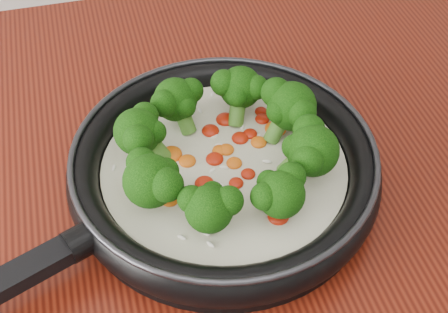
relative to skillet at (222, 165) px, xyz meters
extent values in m
cylinder|color=black|center=(0.00, 0.00, -0.03)|extent=(0.44, 0.44, 0.01)
torus|color=black|center=(0.00, 0.00, -0.01)|extent=(0.46, 0.46, 0.04)
torus|color=#2D2D33|center=(0.00, 0.00, 0.02)|extent=(0.45, 0.45, 0.01)
cylinder|color=black|center=(-0.16, -0.07, 0.00)|extent=(0.04, 0.04, 0.03)
cylinder|color=beige|center=(0.00, 0.00, -0.01)|extent=(0.36, 0.36, 0.02)
ellipsoid|color=#AD1A08|center=(0.04, 0.04, 0.00)|extent=(0.02, 0.02, 0.01)
ellipsoid|color=#AD1A08|center=(0.00, -0.05, 0.00)|extent=(0.03, 0.03, 0.01)
ellipsoid|color=#DC5A0E|center=(0.01, 0.02, 0.00)|extent=(0.02, 0.02, 0.01)
ellipsoid|color=#AD1A08|center=(0.02, -0.02, 0.00)|extent=(0.02, 0.02, 0.01)
ellipsoid|color=#AD1A08|center=(0.07, 0.06, 0.00)|extent=(0.02, 0.02, 0.01)
ellipsoid|color=#DC5A0E|center=(-0.07, -0.03, 0.00)|extent=(0.03, 0.03, 0.01)
ellipsoid|color=#AD1A08|center=(-0.01, 0.01, 0.00)|extent=(0.03, 0.03, 0.01)
ellipsoid|color=#AD1A08|center=(0.02, 0.07, 0.00)|extent=(0.03, 0.03, 0.01)
ellipsoid|color=#DC5A0E|center=(0.08, 0.04, 0.00)|extent=(0.03, 0.03, 0.01)
ellipsoid|color=#AD1A08|center=(0.04, -0.09, 0.00)|extent=(0.03, 0.03, 0.01)
ellipsoid|color=#AD1A08|center=(-0.10, 0.00, 0.00)|extent=(0.03, 0.03, 0.01)
ellipsoid|color=#DC5A0E|center=(0.05, 0.02, 0.00)|extent=(0.02, 0.02, 0.01)
ellipsoid|color=#AD1A08|center=(0.03, 0.04, 0.00)|extent=(0.03, 0.03, 0.01)
ellipsoid|color=#AD1A08|center=(-0.03, -0.02, 0.00)|extent=(0.02, 0.02, 0.01)
ellipsoid|color=#DC5A0E|center=(-0.05, 0.03, 0.00)|extent=(0.03, 0.03, 0.01)
ellipsoid|color=#AD1A08|center=(0.11, 0.01, 0.00)|extent=(0.03, 0.03, 0.01)
ellipsoid|color=#AD1A08|center=(0.00, 0.06, 0.00)|extent=(0.03, 0.03, 0.01)
ellipsoid|color=#DC5A0E|center=(0.00, 0.02, 0.00)|extent=(0.02, 0.02, 0.01)
ellipsoid|color=#AD1A08|center=(0.01, -0.03, 0.00)|extent=(0.02, 0.02, 0.01)
ellipsoid|color=#AD1A08|center=(-0.03, -0.05, 0.00)|extent=(0.03, 0.03, 0.01)
ellipsoid|color=#DC5A0E|center=(-0.04, 0.02, 0.00)|extent=(0.02, 0.02, 0.01)
ellipsoid|color=#AD1A08|center=(-0.02, -0.05, 0.00)|extent=(0.03, 0.03, 0.01)
ellipsoid|color=#AD1A08|center=(0.07, 0.08, 0.00)|extent=(0.02, 0.02, 0.01)
ellipsoid|color=#DC5A0E|center=(0.01, 0.00, 0.00)|extent=(0.02, 0.02, 0.01)
ellipsoid|color=white|center=(-0.01, 0.00, 0.00)|extent=(0.01, 0.01, 0.00)
ellipsoid|color=white|center=(0.05, -0.01, 0.00)|extent=(0.01, 0.01, 0.00)
ellipsoid|color=white|center=(-0.09, 0.05, 0.00)|extent=(0.01, 0.01, 0.00)
ellipsoid|color=white|center=(0.05, 0.04, 0.00)|extent=(0.01, 0.01, 0.00)
ellipsoid|color=white|center=(-0.04, -0.09, 0.00)|extent=(0.01, 0.01, 0.00)
ellipsoid|color=white|center=(0.03, 0.11, 0.00)|extent=(0.01, 0.01, 0.00)
ellipsoid|color=white|center=(0.02, 0.12, 0.00)|extent=(0.01, 0.01, 0.00)
ellipsoid|color=white|center=(-0.04, -0.10, 0.00)|extent=(0.01, 0.01, 0.00)
ellipsoid|color=white|center=(0.01, 0.03, 0.00)|extent=(0.01, 0.01, 0.00)
ellipsoid|color=white|center=(0.04, 0.06, 0.00)|extent=(0.01, 0.01, 0.00)
ellipsoid|color=white|center=(0.05, -0.04, 0.00)|extent=(0.01, 0.01, 0.00)
ellipsoid|color=white|center=(0.00, 0.05, 0.00)|extent=(0.01, 0.01, 0.00)
ellipsoid|color=white|center=(-0.06, -0.09, 0.00)|extent=(0.01, 0.01, 0.00)
ellipsoid|color=white|center=(-0.01, -0.03, 0.00)|extent=(0.01, 0.01, 0.00)
ellipsoid|color=white|center=(0.00, 0.00, 0.00)|extent=(0.01, 0.01, 0.00)
ellipsoid|color=white|center=(-0.12, 0.03, 0.00)|extent=(0.01, 0.01, 0.00)
ellipsoid|color=white|center=(0.04, -0.05, 0.00)|extent=(0.01, 0.01, 0.00)
ellipsoid|color=white|center=(0.00, 0.01, 0.00)|extent=(0.01, 0.01, 0.00)
ellipsoid|color=white|center=(0.08, 0.08, 0.00)|extent=(0.01, 0.01, 0.00)
ellipsoid|color=white|center=(0.00, 0.10, 0.00)|extent=(0.01, 0.01, 0.00)
cylinder|color=#4F872C|center=(0.07, 0.03, 0.02)|extent=(0.04, 0.03, 0.04)
sphere|color=black|center=(0.09, 0.04, 0.04)|extent=(0.07, 0.07, 0.06)
sphere|color=black|center=(0.08, 0.05, 0.05)|extent=(0.05, 0.05, 0.04)
sphere|color=black|center=(0.10, 0.01, 0.04)|extent=(0.04, 0.04, 0.03)
sphere|color=black|center=(0.07, 0.03, 0.04)|extent=(0.04, 0.04, 0.03)
cylinder|color=#4F872C|center=(0.04, 0.07, 0.02)|extent=(0.03, 0.04, 0.04)
sphere|color=black|center=(0.04, 0.09, 0.04)|extent=(0.07, 0.07, 0.05)
sphere|color=black|center=(0.02, 0.09, 0.04)|extent=(0.04, 0.04, 0.03)
sphere|color=black|center=(0.06, 0.07, 0.04)|extent=(0.04, 0.04, 0.03)
sphere|color=black|center=(0.04, 0.07, 0.04)|extent=(0.03, 0.03, 0.03)
cylinder|color=#4F872C|center=(-0.03, 0.07, 0.01)|extent=(0.03, 0.04, 0.04)
sphere|color=black|center=(-0.03, 0.09, 0.03)|extent=(0.07, 0.07, 0.05)
sphere|color=black|center=(-0.05, 0.07, 0.04)|extent=(0.04, 0.04, 0.03)
sphere|color=black|center=(-0.01, 0.09, 0.04)|extent=(0.04, 0.04, 0.03)
sphere|color=black|center=(-0.03, 0.07, 0.03)|extent=(0.03, 0.03, 0.03)
cylinder|color=#4F872C|center=(-0.07, 0.03, 0.02)|extent=(0.04, 0.03, 0.04)
sphere|color=black|center=(-0.09, 0.04, 0.04)|extent=(0.07, 0.07, 0.05)
sphere|color=black|center=(-0.09, 0.02, 0.05)|extent=(0.04, 0.04, 0.03)
sphere|color=black|center=(-0.07, 0.05, 0.04)|extent=(0.04, 0.04, 0.03)
sphere|color=black|center=(-0.07, 0.03, 0.04)|extent=(0.03, 0.03, 0.03)
cylinder|color=#4F872C|center=(-0.07, -0.03, 0.02)|extent=(0.04, 0.03, 0.04)
sphere|color=black|center=(-0.09, -0.04, 0.04)|extent=(0.07, 0.07, 0.06)
sphere|color=black|center=(-0.07, -0.05, 0.05)|extent=(0.05, 0.05, 0.04)
sphere|color=black|center=(-0.09, -0.02, 0.04)|extent=(0.04, 0.04, 0.03)
sphere|color=black|center=(-0.07, -0.03, 0.04)|extent=(0.04, 0.04, 0.03)
cylinder|color=#4F872C|center=(-0.03, -0.07, 0.01)|extent=(0.03, 0.04, 0.04)
sphere|color=black|center=(-0.04, -0.08, 0.03)|extent=(0.06, 0.06, 0.05)
sphere|color=black|center=(-0.02, -0.09, 0.04)|extent=(0.04, 0.04, 0.03)
sphere|color=black|center=(-0.05, -0.07, 0.04)|extent=(0.04, 0.04, 0.03)
sphere|color=black|center=(-0.03, -0.07, 0.03)|extent=(0.03, 0.03, 0.02)
cylinder|color=#4F872C|center=(0.03, -0.07, 0.01)|extent=(0.03, 0.04, 0.04)
sphere|color=black|center=(0.04, -0.09, 0.03)|extent=(0.06, 0.06, 0.05)
sphere|color=black|center=(0.05, -0.07, 0.04)|extent=(0.04, 0.04, 0.03)
sphere|color=black|center=(0.02, -0.09, 0.04)|extent=(0.04, 0.04, 0.03)
sphere|color=black|center=(0.03, -0.07, 0.04)|extent=(0.03, 0.03, 0.02)
cylinder|color=#4F872C|center=(0.07, -0.03, 0.02)|extent=(0.04, 0.03, 0.04)
sphere|color=black|center=(0.09, -0.04, 0.04)|extent=(0.07, 0.07, 0.06)
sphere|color=black|center=(0.09, -0.02, 0.05)|extent=(0.05, 0.05, 0.04)
sphere|color=black|center=(0.08, -0.06, 0.04)|extent=(0.04, 0.04, 0.03)
sphere|color=black|center=(0.07, -0.03, 0.04)|extent=(0.04, 0.04, 0.03)
camera|label=1|loc=(-0.12, -0.47, 0.51)|focal=50.28mm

